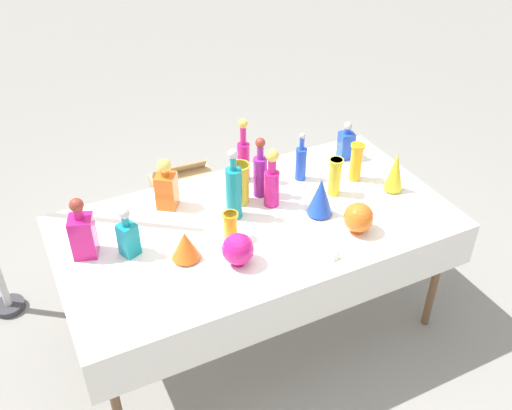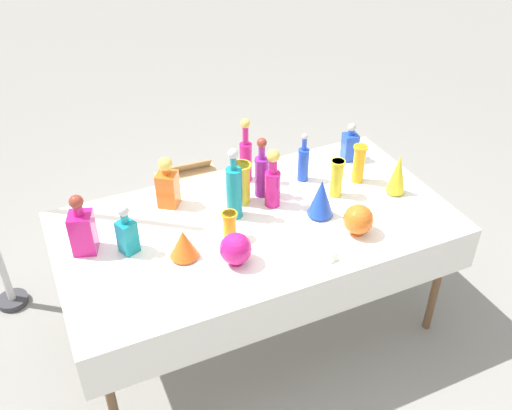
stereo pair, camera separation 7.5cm
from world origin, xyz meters
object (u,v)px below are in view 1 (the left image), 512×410
cardboard_box_behind_left (187,204)px  tall_bottle_4 (260,172)px  tall_bottle_0 (243,156)px  square_decanter_2 (166,186)px  slender_vase_0 (356,161)px  round_bowl_0 (238,249)px  slender_vase_1 (230,225)px  round_bowl_1 (358,218)px  tall_bottle_1 (301,162)px  tall_bottle_3 (234,190)px  square_decanter_0 (346,143)px  slender_vase_2 (240,183)px  square_decanter_1 (128,235)px  slender_vase_3 (335,176)px  fluted_vase_2 (320,196)px  fluted_vase_0 (185,245)px  square_decanter_3 (83,232)px  fluted_vase_1 (395,172)px  tall_bottle_2 (272,181)px

cardboard_box_behind_left → tall_bottle_4: bearing=-80.8°
tall_bottle_0 → square_decanter_2: 0.47m
slender_vase_0 → round_bowl_0: (-0.89, -0.36, -0.04)m
slender_vase_1 → round_bowl_1: round_bowl_1 is taller
round_bowl_0 → tall_bottle_1: bearing=39.1°
tall_bottle_3 → square_decanter_0: (0.84, 0.24, -0.06)m
tall_bottle_1 → tall_bottle_4: tall_bottle_4 is taller
tall_bottle_1 → slender_vase_2: tall_bottle_1 is taller
square_decanter_1 → slender_vase_3: size_ratio=1.21×
tall_bottle_1 → tall_bottle_4: (-0.27, -0.04, 0.03)m
tall_bottle_1 → slender_vase_2: bearing=-172.0°
square_decanter_2 → round_bowl_1: size_ratio=1.80×
slender_vase_0 → fluted_vase_2: bearing=-150.7°
tall_bottle_1 → slender_vase_2: 0.41m
slender_vase_2 → fluted_vase_2: size_ratio=1.09×
tall_bottle_3 → square_decanter_0: tall_bottle_3 is taller
square_decanter_2 → tall_bottle_1: bearing=-5.8°
square_decanter_2 → slender_vase_0: 1.05m
fluted_vase_0 → round_bowl_1: 0.85m
slender_vase_1 → slender_vase_2: 0.31m
tall_bottle_1 → slender_vase_1: size_ratio=1.96×
square_decanter_3 → cardboard_box_behind_left: bearing=49.3°
square_decanter_3 → slender_vase_1: (0.66, -0.19, -0.05)m
fluted_vase_2 → fluted_vase_0: bearing=-177.9°
tall_bottle_4 → cardboard_box_behind_left: 1.13m
tall_bottle_1 → cardboard_box_behind_left: tall_bottle_1 is taller
fluted_vase_0 → fluted_vase_2: size_ratio=0.71×
square_decanter_2 → slender_vase_3: bearing=-18.8°
tall_bottle_1 → tall_bottle_3: size_ratio=0.73×
round_bowl_1 → square_decanter_3: bearing=161.5°
slender_vase_2 → fluted_vase_1: 0.84m
cardboard_box_behind_left → tall_bottle_1: bearing=-63.3°
square_decanter_0 → square_decanter_2: square_decanter_2 is taller
round_bowl_1 → square_decanter_0: bearing=61.4°
tall_bottle_2 → square_decanter_2: tall_bottle_2 is taller
slender_vase_0 → square_decanter_1: bearing=-176.7°
tall_bottle_2 → square_decanter_3: (-0.97, 0.03, -0.02)m
tall_bottle_4 → square_decanter_3: bearing=-175.1°
tall_bottle_2 → tall_bottle_1: bearing=29.9°
square_decanter_3 → slender_vase_3: 1.32m
square_decanter_3 → slender_vase_2: 0.83m
slender_vase_3 → fluted_vase_0: bearing=-170.5°
slender_vase_0 → slender_vase_3: slender_vase_0 is taller
tall_bottle_4 → slender_vase_2: tall_bottle_4 is taller
square_decanter_1 → slender_vase_1: size_ratio=1.77×
cardboard_box_behind_left → tall_bottle_2: bearing=-81.1°
tall_bottle_2 → square_decanter_0: size_ratio=1.41×
square_decanter_2 → square_decanter_3: size_ratio=0.91×
tall_bottle_1 → slender_vase_3: tall_bottle_1 is taller
tall_bottle_4 → square_decanter_3: tall_bottle_4 is taller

